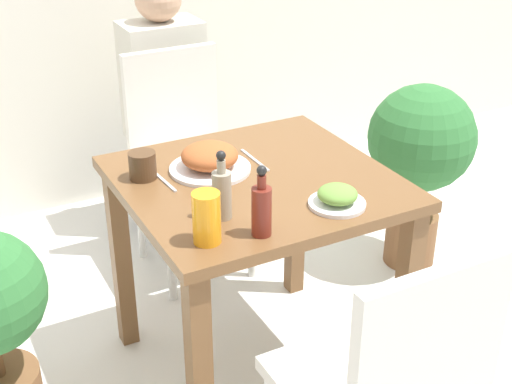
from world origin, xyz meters
TOP-DOWN VIEW (x-y plane):
  - ground_plane at (0.00, 0.00)m, footprint 16.00×16.00m
  - dining_table at (0.00, 0.00)m, footprint 0.81×0.78m
  - chair_far at (0.07, 0.77)m, footprint 0.42×0.42m
  - food_plate at (-0.10, 0.11)m, footprint 0.26×0.26m
  - side_plate at (0.12, -0.27)m, footprint 0.17×0.17m
  - drink_cup at (-0.31, 0.16)m, footprint 0.08×0.08m
  - juice_glass at (-0.29, -0.28)m, footprint 0.07×0.07m
  - sauce_bottle at (-0.20, -0.18)m, footprint 0.05×0.05m
  - condiment_bottle at (-0.15, -0.31)m, footprint 0.05×0.05m
  - fork_utensil at (-0.26, 0.11)m, footprint 0.02×0.18m
  - spoon_utensil at (0.05, 0.11)m, footprint 0.01×0.19m
  - potted_plant_right at (0.91, 0.29)m, footprint 0.44×0.44m
  - person_figure at (0.12, 1.11)m, footprint 0.34×0.22m

SIDE VIEW (x-z plane):
  - ground_plane at x=0.00m, z-range 0.00..0.00m
  - chair_far at x=0.07m, z-range 0.07..0.98m
  - potted_plant_right at x=0.91m, z-range 0.13..0.93m
  - person_figure at x=0.12m, z-range 0.00..1.17m
  - dining_table at x=0.00m, z-range 0.24..0.98m
  - fork_utensil at x=-0.26m, z-range 0.74..0.74m
  - spoon_utensil at x=0.05m, z-range 0.74..0.74m
  - side_plate at x=0.12m, z-range 0.74..0.80m
  - food_plate at x=-0.10m, z-range 0.74..0.82m
  - drink_cup at x=-0.31m, z-range 0.74..0.83m
  - juice_glass at x=-0.29m, z-range 0.74..0.88m
  - sauce_bottle at x=-0.20m, z-range 0.72..0.92m
  - condiment_bottle at x=-0.15m, z-range 0.72..0.92m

